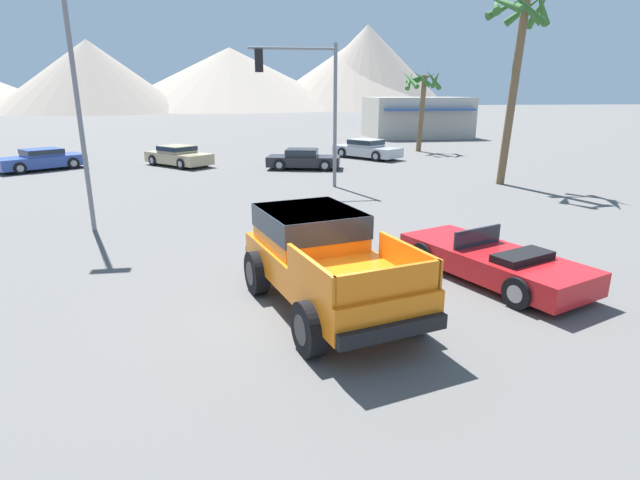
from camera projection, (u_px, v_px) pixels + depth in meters
name	position (u px, v px, depth m)	size (l,w,h in m)	color
ground_plane	(313.00, 302.00, 10.23)	(320.00, 320.00, 0.00)	#5B5956
orange_pickup_truck	(321.00, 255.00, 9.83)	(3.21, 5.21, 1.85)	orange
red_convertible_car	(493.00, 262.00, 11.33)	(3.26, 4.74, 1.11)	red
parked_car_dark	(303.00, 159.00, 27.96)	(4.33, 2.65, 1.11)	#232328
parked_car_tan	(178.00, 156.00, 29.11)	(4.20, 4.30, 1.17)	tan
parked_car_silver	(367.00, 149.00, 32.45)	(4.14, 4.65, 1.23)	#B7BABF
parked_car_blue	(41.00, 159.00, 27.58)	(4.59, 4.14, 1.16)	#334C9E
traffic_light_main	(304.00, 89.00, 21.38)	(3.78, 0.38, 6.15)	slate
street_lamp_post	(75.00, 83.00, 14.31)	(0.90, 0.24, 7.25)	slate
palm_tree_tall	(422.00, 90.00, 35.28)	(2.73, 2.71, 5.70)	brown
palm_tree_short	(517.00, 40.00, 21.56)	(3.05, 2.93, 8.41)	brown
storefront_building	(417.00, 117.00, 47.83)	(9.30, 6.98, 3.71)	#BCB2A3
distant_mountain_range	(233.00, 76.00, 125.46)	(148.19, 74.97, 21.42)	gray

